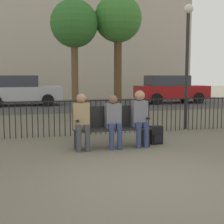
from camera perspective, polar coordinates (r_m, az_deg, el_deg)
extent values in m
plane|color=#605B4C|center=(4.87, 7.39, -12.53)|extent=(80.00, 80.00, 0.00)
cube|color=black|center=(6.94, 0.00, -3.08)|extent=(1.71, 0.45, 0.05)
cube|color=black|center=(7.09, -0.41, -0.75)|extent=(1.71, 0.05, 0.47)
cube|color=black|center=(6.82, -6.49, -5.21)|extent=(0.06, 0.38, 0.40)
cube|color=black|center=(7.23, 6.12, -4.54)|extent=(0.06, 0.38, 0.40)
cube|color=black|center=(6.75, -6.54, -1.47)|extent=(0.06, 0.38, 0.04)
cube|color=black|center=(7.15, 6.16, -1.00)|extent=(0.06, 0.38, 0.04)
cylinder|color=#3D3D42|center=(6.61, -6.06, -5.38)|extent=(0.11, 0.11, 0.45)
cylinder|color=#3D3D42|center=(6.64, -4.52, -5.31)|extent=(0.11, 0.11, 0.45)
cube|color=#3D3D42|center=(6.65, -6.23, -2.88)|extent=(0.11, 0.20, 0.12)
cube|color=#3D3D42|center=(6.68, -4.70, -2.82)|extent=(0.11, 0.20, 0.12)
cube|color=#997F59|center=(6.75, -5.66, -0.73)|extent=(0.34, 0.22, 0.57)
sphere|color=#A37556|center=(6.69, -5.67, 2.52)|extent=(0.20, 0.20, 0.20)
cylinder|color=navy|center=(6.75, -0.07, -5.08)|extent=(0.11, 0.11, 0.45)
cylinder|color=navy|center=(6.80, 1.40, -5.00)|extent=(0.11, 0.11, 0.45)
cube|color=navy|center=(6.80, -0.29, -2.64)|extent=(0.11, 0.20, 0.12)
cube|color=navy|center=(6.84, 1.17, -2.58)|extent=(0.11, 0.20, 0.12)
cube|color=slate|center=(6.90, 0.17, -0.67)|extent=(0.34, 0.22, 0.54)
sphere|color=brown|center=(6.85, 0.22, 2.32)|extent=(0.19, 0.19, 0.19)
cylinder|color=navy|center=(6.93, 4.89, -4.80)|extent=(0.11, 0.11, 0.45)
cylinder|color=navy|center=(6.99, 6.28, -4.71)|extent=(0.11, 0.11, 0.45)
cube|color=navy|center=(6.98, 4.63, -2.42)|extent=(0.11, 0.20, 0.12)
cube|color=navy|center=(7.04, 6.01, -2.36)|extent=(0.11, 0.20, 0.12)
cube|color=slate|center=(7.09, 5.01, -0.29)|extent=(0.34, 0.22, 0.59)
sphere|color=#A37556|center=(7.03, 5.10, 3.01)|extent=(0.23, 0.23, 0.23)
cube|color=black|center=(7.42, 8.05, -4.18)|extent=(0.29, 0.19, 0.42)
cube|color=black|center=(7.33, 8.39, -4.82)|extent=(0.20, 0.04, 0.19)
cylinder|color=black|center=(8.33, -19.20, -1.47)|extent=(0.02, 0.02, 0.95)
cylinder|color=black|center=(8.32, -18.24, -1.45)|extent=(0.02, 0.02, 0.95)
cylinder|color=black|center=(8.31, -17.27, -1.42)|extent=(0.02, 0.02, 0.95)
cylinder|color=black|center=(8.31, -16.31, -1.39)|extent=(0.02, 0.02, 0.95)
cylinder|color=black|center=(8.31, -15.34, -1.36)|extent=(0.02, 0.02, 0.95)
cylinder|color=black|center=(8.31, -14.38, -1.33)|extent=(0.02, 0.02, 0.95)
cylinder|color=black|center=(8.31, -13.41, -1.30)|extent=(0.02, 0.02, 0.95)
cylinder|color=black|center=(8.31, -12.45, -1.27)|extent=(0.02, 0.02, 0.95)
cylinder|color=black|center=(8.32, -11.49, -1.25)|extent=(0.02, 0.02, 0.95)
cylinder|color=black|center=(8.33, -10.52, -1.21)|extent=(0.02, 0.02, 0.95)
cylinder|color=black|center=(8.34, -9.57, -1.18)|extent=(0.02, 0.02, 0.95)
cylinder|color=black|center=(8.35, -8.61, -1.15)|extent=(0.02, 0.02, 0.95)
cylinder|color=black|center=(8.37, -7.66, -1.12)|extent=(0.02, 0.02, 0.95)
cylinder|color=black|center=(8.39, -6.71, -1.09)|extent=(0.02, 0.02, 0.95)
cylinder|color=black|center=(8.41, -5.77, -1.06)|extent=(0.02, 0.02, 0.95)
cylinder|color=black|center=(8.43, -4.83, -1.03)|extent=(0.02, 0.02, 0.95)
cylinder|color=black|center=(8.46, -3.89, -1.00)|extent=(0.02, 0.02, 0.95)
cylinder|color=black|center=(8.49, -2.97, -0.97)|extent=(0.02, 0.02, 0.95)
cylinder|color=black|center=(8.52, -2.05, -0.94)|extent=(0.02, 0.02, 0.95)
cylinder|color=black|center=(8.55, -1.13, -0.90)|extent=(0.02, 0.02, 0.95)
cylinder|color=black|center=(8.58, -0.22, -0.87)|extent=(0.02, 0.02, 0.95)
cylinder|color=black|center=(8.62, 0.68, -0.84)|extent=(0.02, 0.02, 0.95)
cylinder|color=black|center=(8.66, 1.57, -0.81)|extent=(0.02, 0.02, 0.95)
cylinder|color=black|center=(8.70, 2.45, -0.78)|extent=(0.02, 0.02, 0.95)
cylinder|color=black|center=(8.74, 3.33, -0.75)|extent=(0.02, 0.02, 0.95)
cylinder|color=black|center=(8.79, 4.19, -0.72)|extent=(0.02, 0.02, 0.95)
cylinder|color=black|center=(8.83, 5.05, -0.68)|extent=(0.02, 0.02, 0.95)
cylinder|color=black|center=(8.88, 5.90, -0.65)|extent=(0.02, 0.02, 0.95)
cylinder|color=black|center=(8.93, 6.74, -0.62)|extent=(0.02, 0.02, 0.95)
cylinder|color=black|center=(8.99, 7.57, -0.59)|extent=(0.02, 0.02, 0.95)
cylinder|color=black|center=(9.04, 8.39, -0.56)|extent=(0.02, 0.02, 0.95)
cylinder|color=black|center=(9.10, 9.20, -0.53)|extent=(0.02, 0.02, 0.95)
cylinder|color=black|center=(9.16, 10.00, -0.50)|extent=(0.02, 0.02, 0.95)
cylinder|color=black|center=(9.21, 10.79, -0.47)|extent=(0.02, 0.02, 0.95)
cylinder|color=black|center=(9.28, 11.56, -0.45)|extent=(0.02, 0.02, 0.95)
cylinder|color=black|center=(9.34, 12.33, -0.42)|extent=(0.02, 0.02, 0.95)
cylinder|color=black|center=(9.40, 13.09, -0.39)|extent=(0.02, 0.02, 0.95)
cylinder|color=black|center=(9.47, 13.84, -0.36)|extent=(0.02, 0.02, 0.95)
cylinder|color=black|center=(9.54, 14.58, -0.33)|extent=(0.02, 0.02, 0.95)
cylinder|color=black|center=(9.61, 15.30, -0.31)|extent=(0.02, 0.02, 0.95)
cylinder|color=black|center=(9.68, 16.02, -0.28)|extent=(0.02, 0.02, 0.95)
cylinder|color=black|center=(9.75, 16.72, -0.25)|extent=(0.02, 0.02, 0.95)
cylinder|color=black|center=(9.83, 17.42, -0.23)|extent=(0.02, 0.02, 0.95)
cylinder|color=black|center=(9.90, 18.10, -0.20)|extent=(0.02, 0.02, 0.95)
cylinder|color=black|center=(9.98, 18.78, -0.17)|extent=(0.02, 0.02, 0.95)
cylinder|color=black|center=(10.06, 19.44, -0.15)|extent=(0.02, 0.02, 0.95)
cube|color=black|center=(8.44, -2.85, 2.10)|extent=(9.00, 0.03, 0.03)
cylinder|color=#4C3823|center=(12.69, 1.07, 6.97)|extent=(0.31, 0.31, 3.35)
sphere|color=#38752D|center=(12.89, 1.09, 16.76)|extent=(1.89, 1.89, 1.89)
cylinder|color=brown|center=(12.24, -6.81, 6.31)|extent=(0.26, 0.26, 3.08)
sphere|color=#2D6628|center=(12.40, -6.94, 15.77)|extent=(1.82, 1.82, 1.82)
cylinder|color=black|center=(9.62, 13.51, 7.22)|extent=(0.10, 0.10, 3.45)
sphere|color=silver|center=(9.81, 13.81, 17.83)|extent=(0.28, 0.28, 0.28)
cube|color=#3D3D3F|center=(16.42, -8.75, 0.98)|extent=(24.00, 6.00, 0.01)
cube|color=#B7B7BC|center=(17.52, -16.09, 3.33)|extent=(4.20, 1.70, 0.70)
cube|color=#2D333D|center=(17.51, -17.20, 5.42)|extent=(2.31, 1.56, 0.60)
cylinder|color=black|center=(16.70, -11.64, 2.10)|extent=(0.64, 0.20, 0.64)
cylinder|color=black|center=(18.43, -11.96, 2.51)|extent=(0.64, 0.20, 0.64)
cube|color=maroon|center=(18.79, 10.83, 3.68)|extent=(4.20, 1.70, 0.70)
cube|color=#2D333D|center=(18.63, 10.00, 5.67)|extent=(2.31, 1.56, 0.60)
cylinder|color=black|center=(18.66, 15.58, 2.46)|extent=(0.64, 0.20, 0.64)
cylinder|color=black|center=(20.17, 13.07, 2.82)|extent=(0.64, 0.20, 0.64)
cylinder|color=black|center=(17.48, 8.20, 2.37)|extent=(0.64, 0.20, 0.64)
cylinder|color=black|center=(19.09, 6.14, 2.75)|extent=(0.64, 0.20, 0.64)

